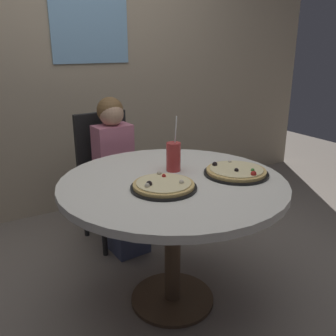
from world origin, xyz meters
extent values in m
plane|color=slate|center=(0.00, 0.00, 0.00)|extent=(8.00, 8.00, 0.00)
cube|color=tan|center=(0.00, 1.62, 1.45)|extent=(5.20, 0.12, 2.90)
cube|color=#8CBFE5|center=(0.15, 1.55, 1.64)|extent=(0.65, 0.02, 0.75)
cylinder|color=silver|center=(0.00, 0.00, 0.73)|extent=(1.19, 1.19, 0.04)
cylinder|color=#4C3826|center=(0.00, 0.00, 0.36)|extent=(0.09, 0.09, 0.69)
cylinder|color=#4C3826|center=(0.00, 0.00, 0.01)|extent=(0.48, 0.48, 0.02)
cube|color=black|center=(0.00, 0.83, 0.43)|extent=(0.42, 0.42, 0.04)
cube|color=black|center=(-0.01, 1.01, 0.69)|extent=(0.40, 0.06, 0.52)
cylinder|color=black|center=(-0.16, 0.65, 0.21)|extent=(0.04, 0.04, 0.41)
cylinder|color=black|center=(0.18, 0.67, 0.21)|extent=(0.04, 0.04, 0.41)
cylinder|color=black|center=(-0.18, 0.99, 0.21)|extent=(0.04, 0.04, 0.41)
cylinder|color=black|center=(0.16, 1.01, 0.21)|extent=(0.04, 0.04, 0.41)
cube|color=#3F4766|center=(0.01, 0.67, 0.23)|extent=(0.26, 0.33, 0.45)
cube|color=#CC728C|center=(0.00, 0.81, 0.67)|extent=(0.27, 0.18, 0.44)
sphere|color=tan|center=(0.00, 0.81, 0.97)|extent=(0.17, 0.17, 0.17)
sphere|color=brown|center=(0.00, 0.83, 0.99)|extent=(0.18, 0.18, 0.18)
cylinder|color=black|center=(-0.10, -0.08, 0.76)|extent=(0.33, 0.33, 0.01)
cylinder|color=#D8B266|center=(-0.10, -0.08, 0.77)|extent=(0.30, 0.30, 0.02)
cylinder|color=beige|center=(-0.10, -0.08, 0.78)|extent=(0.27, 0.27, 0.01)
sphere|color=#B2231E|center=(-0.06, -0.02, 0.79)|extent=(0.02, 0.02, 0.02)
sphere|color=beige|center=(-0.06, 0.03, 0.79)|extent=(0.03, 0.03, 0.03)
sphere|color=black|center=(-0.18, -0.08, 0.79)|extent=(0.03, 0.03, 0.03)
sphere|color=beige|center=(-0.20, -0.10, 0.79)|extent=(0.03, 0.03, 0.03)
sphere|color=beige|center=(-0.03, -0.14, 0.79)|extent=(0.02, 0.02, 0.02)
cylinder|color=black|center=(0.34, -0.10, 0.76)|extent=(0.35, 0.35, 0.01)
cylinder|color=#D8B266|center=(0.34, -0.10, 0.77)|extent=(0.32, 0.32, 0.02)
cylinder|color=beige|center=(0.34, -0.10, 0.78)|extent=(0.29, 0.29, 0.01)
sphere|color=#387F33|center=(0.39, -0.18, 0.79)|extent=(0.02, 0.02, 0.02)
sphere|color=black|center=(0.27, 0.00, 0.79)|extent=(0.03, 0.03, 0.03)
sphere|color=beige|center=(0.38, 0.00, 0.79)|extent=(0.02, 0.02, 0.02)
sphere|color=black|center=(0.31, -0.14, 0.79)|extent=(0.02, 0.02, 0.02)
sphere|color=#B2231E|center=(0.35, -0.23, 0.79)|extent=(0.03, 0.03, 0.03)
cylinder|color=#B73333|center=(0.08, 0.13, 0.83)|extent=(0.08, 0.08, 0.16)
cylinder|color=white|center=(0.09, 0.13, 0.95)|extent=(0.01, 0.03, 0.22)
camera|label=1|loc=(-0.94, -1.54, 1.42)|focal=39.33mm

